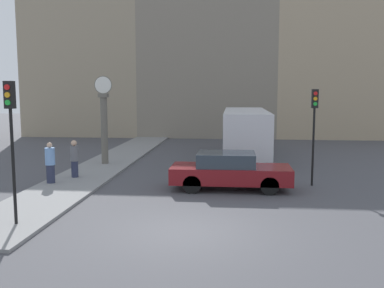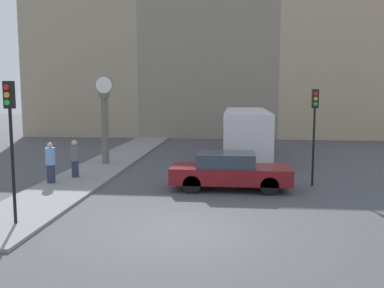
# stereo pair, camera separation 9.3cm
# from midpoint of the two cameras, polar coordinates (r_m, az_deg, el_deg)

# --- Properties ---
(ground_plane) EXTENTS (120.00, 120.00, 0.00)m
(ground_plane) POSITION_cam_midpoint_polar(r_m,az_deg,el_deg) (12.07, -0.57, -11.65)
(ground_plane) COLOR #47474C
(sidewalk_corner) EXTENTS (2.63, 25.74, 0.10)m
(sidewalk_corner) POSITION_cam_midpoint_polar(r_m,az_deg,el_deg) (23.52, -10.75, -2.42)
(sidewalk_corner) COLOR gray
(sidewalk_corner) RESTS_ON ground_plane
(building_row) EXTENTS (33.47, 5.00, 15.87)m
(building_row) POSITION_cam_midpoint_polar(r_m,az_deg,el_deg) (37.37, 3.12, 12.39)
(building_row) COLOR gray
(building_row) RESTS_ON ground_plane
(sedan_car) EXTENTS (4.70, 1.88, 1.47)m
(sedan_car) POSITION_cam_midpoint_polar(r_m,az_deg,el_deg) (16.99, 5.18, -3.56)
(sedan_car) COLOR maroon
(sedan_car) RESTS_ON ground_plane
(bus_distant) EXTENTS (2.40, 9.04, 2.79)m
(bus_distant) POSITION_cam_midpoint_polar(r_m,az_deg,el_deg) (24.67, 7.35, 1.70)
(bus_distant) COLOR silver
(bus_distant) RESTS_ON ground_plane
(traffic_light_near) EXTENTS (0.26, 0.24, 4.05)m
(traffic_light_near) POSITION_cam_midpoint_polar(r_m,az_deg,el_deg) (12.94, -22.86, 2.59)
(traffic_light_near) COLOR black
(traffic_light_near) RESTS_ON sidewalk_corner
(traffic_light_far) EXTENTS (0.26, 0.24, 3.95)m
(traffic_light_far) POSITION_cam_midpoint_polar(r_m,az_deg,el_deg) (18.00, 16.16, 3.44)
(traffic_light_far) COLOR black
(traffic_light_far) RESTS_ON ground_plane
(street_clock) EXTENTS (0.93, 0.46, 4.55)m
(street_clock) POSITION_cam_midpoint_polar(r_m,az_deg,el_deg) (22.70, -11.44, 2.94)
(street_clock) COLOR #666056
(street_clock) RESTS_ON sidewalk_corner
(pedestrian_blue_stripe) EXTENTS (0.40, 0.40, 1.68)m
(pedestrian_blue_stripe) POSITION_cam_midpoint_polar(r_m,az_deg,el_deg) (18.57, -18.20, -2.41)
(pedestrian_blue_stripe) COLOR #2D334C
(pedestrian_blue_stripe) RESTS_ON sidewalk_corner
(pedestrian_grey_jacket) EXTENTS (0.35, 0.35, 1.64)m
(pedestrian_grey_jacket) POSITION_cam_midpoint_polar(r_m,az_deg,el_deg) (19.49, -15.22, -1.88)
(pedestrian_grey_jacket) COLOR #2D334C
(pedestrian_grey_jacket) RESTS_ON sidewalk_corner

